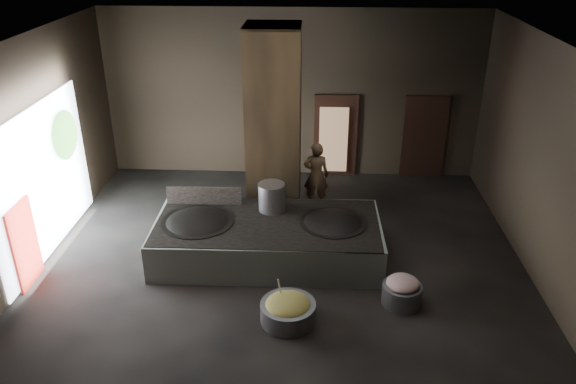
# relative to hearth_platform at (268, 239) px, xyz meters

# --- Properties ---
(floor) EXTENTS (10.00, 9.00, 0.10)m
(floor) POSITION_rel_hearth_platform_xyz_m (0.31, -0.06, -0.46)
(floor) COLOR black
(floor) RESTS_ON ground
(ceiling) EXTENTS (10.00, 9.00, 0.10)m
(ceiling) POSITION_rel_hearth_platform_xyz_m (0.31, -0.06, 4.14)
(ceiling) COLOR black
(ceiling) RESTS_ON back_wall
(back_wall) EXTENTS (10.00, 0.10, 4.50)m
(back_wall) POSITION_rel_hearth_platform_xyz_m (0.31, 4.49, 1.84)
(back_wall) COLOR black
(back_wall) RESTS_ON ground
(front_wall) EXTENTS (10.00, 0.10, 4.50)m
(front_wall) POSITION_rel_hearth_platform_xyz_m (0.31, -4.61, 1.84)
(front_wall) COLOR black
(front_wall) RESTS_ON ground
(left_wall) EXTENTS (0.10, 9.00, 4.50)m
(left_wall) POSITION_rel_hearth_platform_xyz_m (-4.74, -0.06, 1.84)
(left_wall) COLOR black
(left_wall) RESTS_ON ground
(right_wall) EXTENTS (0.10, 9.00, 4.50)m
(right_wall) POSITION_rel_hearth_platform_xyz_m (5.36, -0.06, 1.84)
(right_wall) COLOR black
(right_wall) RESTS_ON ground
(pillar) EXTENTS (1.20, 1.20, 4.50)m
(pillar) POSITION_rel_hearth_platform_xyz_m (0.01, 1.84, 1.84)
(pillar) COLOR black
(pillar) RESTS_ON ground
(hearth_platform) EXTENTS (4.71, 2.30, 0.81)m
(hearth_platform) POSITION_rel_hearth_platform_xyz_m (0.00, 0.00, 0.00)
(hearth_platform) COLOR #A8BBAA
(hearth_platform) RESTS_ON ground
(platform_cap) EXTENTS (4.58, 2.20, 0.03)m
(platform_cap) POSITION_rel_hearth_platform_xyz_m (0.00, 0.00, 0.41)
(platform_cap) COLOR black
(platform_cap) RESTS_ON hearth_platform
(wok_left) EXTENTS (1.48, 1.48, 0.41)m
(wok_left) POSITION_rel_hearth_platform_xyz_m (-1.45, -0.05, 0.34)
(wok_left) COLOR black
(wok_left) RESTS_ON hearth_platform
(wok_left_rim) EXTENTS (1.51, 1.51, 0.05)m
(wok_left_rim) POSITION_rel_hearth_platform_xyz_m (-1.45, -0.05, 0.41)
(wok_left_rim) COLOR black
(wok_left_rim) RESTS_ON hearth_platform
(wok_right) EXTENTS (1.37, 1.37, 0.39)m
(wok_right) POSITION_rel_hearth_platform_xyz_m (1.35, 0.05, 0.34)
(wok_right) COLOR black
(wok_right) RESTS_ON hearth_platform
(wok_right_rim) EXTENTS (1.40, 1.40, 0.05)m
(wok_right_rim) POSITION_rel_hearth_platform_xyz_m (1.35, 0.05, 0.41)
(wok_right_rim) COLOR black
(wok_right_rim) RESTS_ON hearth_platform
(stock_pot) EXTENTS (0.57, 0.57, 0.61)m
(stock_pot) POSITION_rel_hearth_platform_xyz_m (0.05, 0.55, 0.72)
(stock_pot) COLOR #BABBC3
(stock_pot) RESTS_ON hearth_platform
(splash_guard) EXTENTS (1.63, 0.08, 0.41)m
(splash_guard) POSITION_rel_hearth_platform_xyz_m (-1.45, 0.75, 0.62)
(splash_guard) COLOR black
(splash_guard) RESTS_ON hearth_platform
(cook) EXTENTS (0.63, 0.42, 1.70)m
(cook) POSITION_rel_hearth_platform_xyz_m (0.99, 2.35, 0.44)
(cook) COLOR olive
(cook) RESTS_ON ground
(veg_basin) EXTENTS (1.25, 1.25, 0.36)m
(veg_basin) POSITION_rel_hearth_platform_xyz_m (0.53, -2.11, -0.23)
(veg_basin) COLOR slate
(veg_basin) RESTS_ON ground
(veg_fill) EXTENTS (0.81, 0.81, 0.25)m
(veg_fill) POSITION_rel_hearth_platform_xyz_m (0.53, -2.11, -0.06)
(veg_fill) COLOR olive
(veg_fill) RESTS_ON veg_basin
(ladle) EXTENTS (0.08, 0.39, 0.70)m
(ladle) POSITION_rel_hearth_platform_xyz_m (0.38, -1.96, 0.14)
(ladle) COLOR #BABBC3
(ladle) RESTS_ON veg_basin
(meat_basin) EXTENTS (0.83, 0.83, 0.40)m
(meat_basin) POSITION_rel_hearth_platform_xyz_m (2.61, -1.51, -0.21)
(meat_basin) COLOR slate
(meat_basin) RESTS_ON ground
(meat_fill) EXTENTS (0.61, 0.61, 0.23)m
(meat_fill) POSITION_rel_hearth_platform_xyz_m (2.61, -1.51, 0.04)
(meat_fill) COLOR #B2716B
(meat_fill) RESTS_ON meat_basin
(doorway_near) EXTENTS (1.18, 0.08, 2.38)m
(doorway_near) POSITION_rel_hearth_platform_xyz_m (1.51, 4.39, 0.69)
(doorway_near) COLOR black
(doorway_near) RESTS_ON ground
(doorway_near_glow) EXTENTS (0.78, 0.04, 1.84)m
(doorway_near_glow) POSITION_rel_hearth_platform_xyz_m (1.45, 4.29, 0.64)
(doorway_near_glow) COLOR #8C6647
(doorway_near_glow) RESTS_ON ground
(doorway_far) EXTENTS (1.18, 0.08, 2.38)m
(doorway_far) POSITION_rel_hearth_platform_xyz_m (3.91, 4.39, 0.69)
(doorway_far) COLOR black
(doorway_far) RESTS_ON ground
(doorway_far_glow) EXTENTS (0.75, 0.04, 1.78)m
(doorway_far_glow) POSITION_rel_hearth_platform_xyz_m (4.12, 4.57, 0.64)
(doorway_far_glow) COLOR #8C6647
(doorway_far_glow) RESTS_ON ground
(left_opening) EXTENTS (0.04, 4.20, 3.10)m
(left_opening) POSITION_rel_hearth_platform_xyz_m (-4.64, 0.14, 1.19)
(left_opening) COLOR white
(left_opening) RESTS_ON ground
(pavilion_sliver) EXTENTS (0.05, 0.90, 1.70)m
(pavilion_sliver) POSITION_rel_hearth_platform_xyz_m (-4.57, -1.16, 0.44)
(pavilion_sliver) COLOR maroon
(pavilion_sliver) RESTS_ON ground
(tree_silhouette) EXTENTS (0.28, 1.10, 1.10)m
(tree_silhouette) POSITION_rel_hearth_platform_xyz_m (-4.54, 1.24, 1.79)
(tree_silhouette) COLOR #194714
(tree_silhouette) RESTS_ON left_opening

